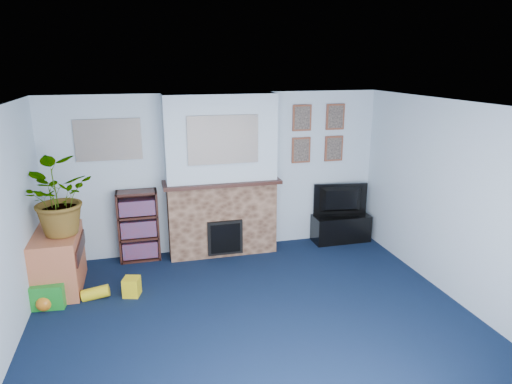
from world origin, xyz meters
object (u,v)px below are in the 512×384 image
object	(u,v)px
television	(342,200)
bookshelf	(139,227)
sideboard	(59,263)
tv_stand	(341,228)

from	to	relation	value
television	bookshelf	bearing A→B (deg)	7.50
sideboard	tv_stand	bearing A→B (deg)	8.06
tv_stand	sideboard	world-z (taller)	sideboard
tv_stand	bookshelf	world-z (taller)	bookshelf
tv_stand	bookshelf	size ratio (longest dim) A/B	0.87
tv_stand	sideboard	distance (m)	4.23
tv_stand	bookshelf	distance (m)	3.19
tv_stand	sideboard	size ratio (longest dim) A/B	0.94
tv_stand	bookshelf	bearing A→B (deg)	178.62
bookshelf	tv_stand	bearing A→B (deg)	-1.38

